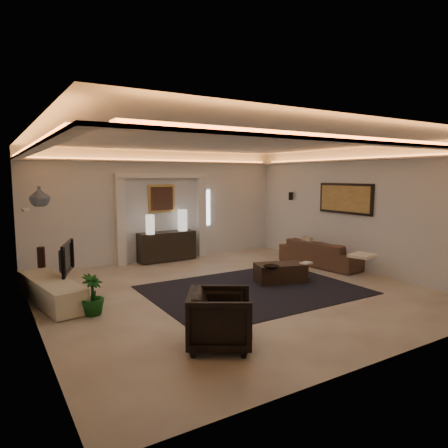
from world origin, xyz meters
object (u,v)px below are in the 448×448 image
console (167,246)px  coffee_table (280,273)px  sofa (322,253)px  armchair (220,319)px

console → coffee_table: 3.47m
sofa → coffee_table: sofa is taller
sofa → coffee_table: 2.04m
sofa → console: bearing=43.8°
coffee_table → sofa: bearing=37.2°
console → sofa: (3.12, -2.54, -0.08)m
armchair → console: bearing=15.7°
coffee_table → armchair: bearing=-125.3°
console → armchair: bearing=-107.1°
console → armchair: console is taller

